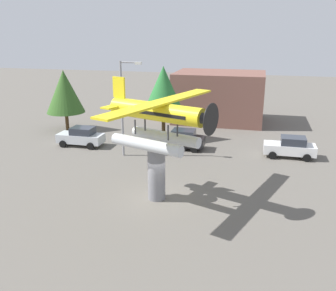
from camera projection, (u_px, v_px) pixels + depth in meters
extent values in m
plane|color=#605B54|center=(157.00, 198.00, 23.64)|extent=(140.00, 140.00, 0.00)
cylinder|color=slate|center=(156.00, 173.00, 23.12)|extent=(1.10, 1.10, 3.48)
cylinder|color=silver|center=(146.00, 145.00, 21.69)|extent=(4.76, 2.27, 0.70)
cylinder|color=#333338|center=(168.00, 133.00, 21.22)|extent=(0.13, 0.13, 0.90)
cylinder|color=#333338|center=(135.00, 127.00, 22.48)|extent=(0.13, 0.13, 0.90)
cylinder|color=silver|center=(165.00, 137.00, 23.28)|extent=(4.76, 2.27, 0.70)
cylinder|color=#333338|center=(177.00, 129.00, 22.01)|extent=(0.13, 0.13, 0.90)
cylinder|color=#333338|center=(145.00, 124.00, 23.28)|extent=(0.13, 0.13, 0.90)
cylinder|color=yellow|center=(156.00, 112.00, 21.95)|extent=(6.21, 3.12, 1.10)
cube|color=black|center=(159.00, 112.00, 21.84)|extent=(4.47, 2.53, 0.20)
cone|color=#262628|center=(204.00, 119.00, 20.24)|extent=(0.96, 1.06, 0.88)
cylinder|color=black|center=(211.00, 120.00, 20.03)|extent=(0.64, 1.71, 1.80)
cube|color=yellow|center=(161.00, 102.00, 21.56)|extent=(4.53, 10.16, 0.12)
cube|color=yellow|center=(120.00, 105.00, 23.39)|extent=(1.60, 2.87, 0.10)
cube|color=yellow|center=(119.00, 87.00, 23.06)|extent=(0.89, 0.42, 1.30)
cube|color=silver|center=(81.00, 138.00, 34.12)|extent=(4.20, 1.70, 0.80)
cube|color=#2D333D|center=(83.00, 131.00, 33.84)|extent=(2.00, 1.56, 0.64)
cylinder|color=black|center=(72.00, 139.00, 35.38)|extent=(0.64, 0.22, 0.64)
cylinder|color=black|center=(63.00, 144.00, 33.71)|extent=(0.64, 0.22, 0.64)
cylinder|color=black|center=(99.00, 141.00, 34.76)|extent=(0.64, 0.22, 0.64)
cylinder|color=black|center=(90.00, 146.00, 33.10)|extent=(0.64, 0.22, 0.64)
cube|color=black|center=(181.00, 141.00, 33.29)|extent=(4.20, 1.70, 0.80)
cube|color=#2D333D|center=(184.00, 133.00, 33.01)|extent=(2.00, 1.56, 0.64)
cylinder|color=black|center=(169.00, 141.00, 34.55)|extent=(0.64, 0.22, 0.64)
cylinder|color=black|center=(164.00, 147.00, 32.88)|extent=(0.64, 0.22, 0.64)
cylinder|color=black|center=(197.00, 143.00, 33.93)|extent=(0.64, 0.22, 0.64)
cylinder|color=black|center=(194.00, 149.00, 32.26)|extent=(0.64, 0.22, 0.64)
cube|color=white|center=(289.00, 149.00, 31.08)|extent=(4.20, 1.70, 0.80)
cube|color=#2D333D|center=(293.00, 141.00, 30.81)|extent=(2.00, 1.56, 0.64)
cylinder|color=black|center=(272.00, 149.00, 32.34)|extent=(0.64, 0.22, 0.64)
cylinder|color=black|center=(272.00, 155.00, 30.67)|extent=(0.64, 0.22, 0.64)
cylinder|color=black|center=(305.00, 151.00, 31.72)|extent=(0.64, 0.22, 0.64)
cylinder|color=black|center=(307.00, 158.00, 30.06)|extent=(0.64, 0.22, 0.64)
cylinder|color=gray|center=(122.00, 110.00, 30.52)|extent=(0.18, 0.18, 7.90)
cylinder|color=gray|center=(130.00, 62.00, 29.18)|extent=(1.60, 0.12, 0.12)
cube|color=silver|center=(138.00, 63.00, 29.03)|extent=(0.50, 0.28, 0.20)
cube|color=brown|center=(219.00, 97.00, 42.85)|extent=(10.02, 7.17, 5.63)
cylinder|color=brown|center=(67.00, 121.00, 39.47)|extent=(0.36, 0.36, 1.90)
cone|color=#335B23|center=(65.00, 91.00, 38.52)|extent=(3.97, 3.97, 4.41)
cylinder|color=brown|center=(163.00, 127.00, 36.03)|extent=(0.36, 0.36, 2.38)
cone|color=#287033|center=(163.00, 91.00, 34.97)|extent=(4.20, 4.20, 4.67)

